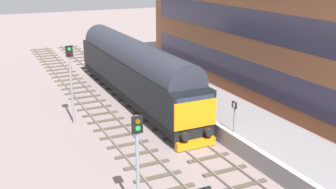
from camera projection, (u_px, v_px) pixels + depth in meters
name	position (u px, v px, depth m)	size (l,w,h in m)	color
ground_plane	(169.00, 128.00, 26.25)	(140.00, 140.00, 0.00)	gray
track_main	(169.00, 127.00, 26.23)	(2.50, 60.00, 0.15)	gray
track_adjacent_west	(120.00, 136.00, 24.88)	(2.50, 60.00, 0.15)	slate
station_platform	(217.00, 112.00, 27.58)	(4.00, 44.00, 1.01)	gray
station_building	(296.00, 27.00, 29.43)	(5.61, 37.20, 11.31)	brown
diesel_locomotive	(134.00, 69.00, 30.81)	(2.74, 19.51, 4.68)	black
signal_post_mid	(138.00, 155.00, 16.20)	(0.44, 0.22, 4.44)	gray
signal_post_far	(71.00, 77.00, 25.93)	(0.44, 0.22, 5.18)	gray
platform_number_sign	(234.00, 112.00, 22.56)	(0.10, 0.44, 1.80)	slate
waiting_passenger	(180.00, 69.00, 32.62)	(0.44, 0.48, 1.64)	#29322F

